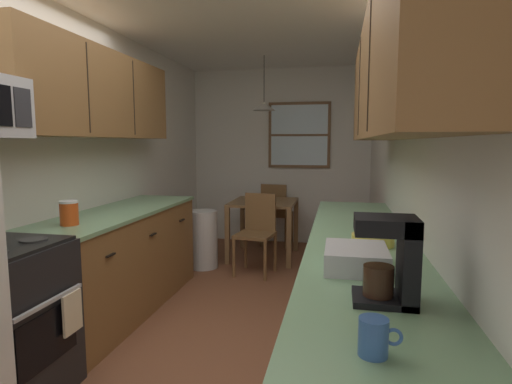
% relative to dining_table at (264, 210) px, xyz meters
% --- Properties ---
extents(ground_plane, '(12.00, 12.00, 0.00)m').
position_rel_dining_table_xyz_m(ground_plane, '(0.08, -1.71, -0.62)').
color(ground_plane, brown).
extents(wall_left, '(0.10, 9.00, 2.55)m').
position_rel_dining_table_xyz_m(wall_left, '(-1.27, -1.71, 0.66)').
color(wall_left, silver).
rests_on(wall_left, ground).
extents(wall_right, '(0.10, 9.00, 2.55)m').
position_rel_dining_table_xyz_m(wall_right, '(1.43, -1.71, 0.66)').
color(wall_right, silver).
rests_on(wall_right, ground).
extents(wall_back, '(4.40, 0.10, 2.55)m').
position_rel_dining_table_xyz_m(wall_back, '(0.08, 0.94, 0.66)').
color(wall_back, silver).
rests_on(wall_back, ground).
extents(ceiling_slab, '(4.40, 9.00, 0.08)m').
position_rel_dining_table_xyz_m(ceiling_slab, '(0.08, -1.71, 1.97)').
color(ceiling_slab, white).
extents(counter_left, '(0.64, 2.02, 0.90)m').
position_rel_dining_table_xyz_m(counter_left, '(-0.92, -1.94, -0.17)').
color(counter_left, brown).
rests_on(counter_left, ground).
extents(upper_cabinets_left, '(0.33, 2.10, 0.71)m').
position_rel_dining_table_xyz_m(upper_cabinets_left, '(-1.06, -1.99, 1.26)').
color(upper_cabinets_left, brown).
extents(counter_right, '(0.64, 3.18, 0.90)m').
position_rel_dining_table_xyz_m(counter_right, '(1.08, -2.64, -0.17)').
color(counter_right, brown).
rests_on(counter_right, ground).
extents(upper_cabinets_right, '(0.33, 2.86, 0.71)m').
position_rel_dining_table_xyz_m(upper_cabinets_right, '(1.22, -2.69, 1.24)').
color(upper_cabinets_right, brown).
extents(dining_table, '(0.81, 0.85, 0.74)m').
position_rel_dining_table_xyz_m(dining_table, '(0.00, 0.00, 0.00)').
color(dining_table, brown).
rests_on(dining_table, ground).
extents(dining_chair_near, '(0.46, 0.46, 0.90)m').
position_rel_dining_table_xyz_m(dining_chair_near, '(0.04, -0.64, -0.12)').
color(dining_chair_near, brown).
rests_on(dining_chair_near, ground).
extents(dining_chair_far, '(0.45, 0.45, 0.90)m').
position_rel_dining_table_xyz_m(dining_chair_far, '(0.06, 0.64, -0.12)').
color(dining_chair_far, brown).
rests_on(dining_chair_far, ground).
extents(pendant_light, '(0.28, 0.28, 0.67)m').
position_rel_dining_table_xyz_m(pendant_light, '(0.00, 0.00, 1.32)').
color(pendant_light, black).
extents(back_window, '(0.89, 0.05, 0.94)m').
position_rel_dining_table_xyz_m(back_window, '(0.36, 0.87, 0.97)').
color(back_window, brown).
extents(trash_bin, '(0.33, 0.33, 0.68)m').
position_rel_dining_table_xyz_m(trash_bin, '(-0.62, -0.58, -0.27)').
color(trash_bin, silver).
rests_on(trash_bin, ground).
extents(storage_canister, '(0.13, 0.13, 0.17)m').
position_rel_dining_table_xyz_m(storage_canister, '(-0.92, -2.60, 0.37)').
color(storage_canister, '#D84C19').
rests_on(storage_canister, counter_left).
extents(dish_towel, '(0.02, 0.16, 0.24)m').
position_rel_dining_table_xyz_m(dish_towel, '(-0.56, -3.11, -0.12)').
color(dish_towel, beige).
extents(coffee_maker, '(0.22, 0.18, 0.31)m').
position_rel_dining_table_xyz_m(coffee_maker, '(1.13, -3.63, 0.45)').
color(coffee_maker, black).
rests_on(coffee_maker, counter_right).
extents(mug_by_coffeemaker, '(0.12, 0.08, 0.10)m').
position_rel_dining_table_xyz_m(mug_by_coffeemaker, '(1.04, -4.03, 0.34)').
color(mug_by_coffeemaker, '#335999').
rests_on(mug_by_coffeemaker, counter_right).
extents(fruit_bowl, '(0.24, 0.24, 0.09)m').
position_rel_dining_table_xyz_m(fruit_bowl, '(1.13, -2.76, 0.32)').
color(fruit_bowl, '#E5D14C').
rests_on(fruit_bowl, counter_right).
extents(dish_rack, '(0.28, 0.34, 0.10)m').
position_rel_dining_table_xyz_m(dish_rack, '(1.02, -3.24, 0.33)').
color(dish_rack, silver).
rests_on(dish_rack, counter_right).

